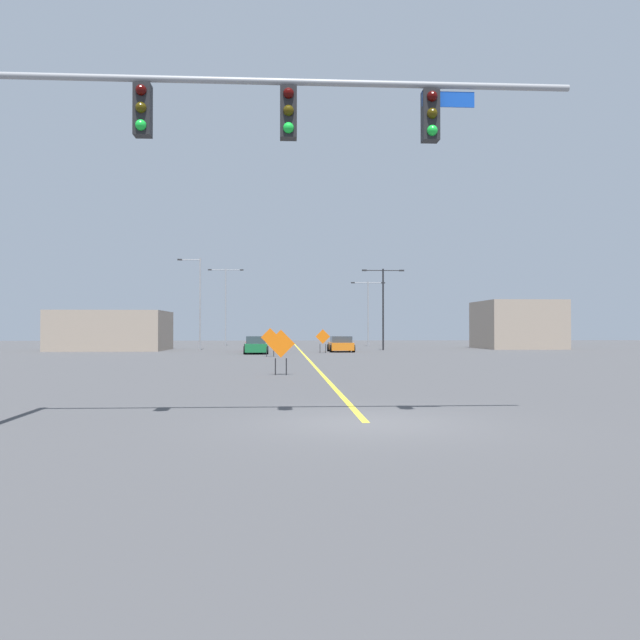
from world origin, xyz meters
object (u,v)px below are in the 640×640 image
object	(u,v)px
traffic_signal_assembly	(203,143)
street_lamp_mid_left	(383,301)
street_lamp_far_left	(226,300)
street_lamp_far_right	(198,299)
construction_sign_right_shoulder	(270,339)
car_orange_approaching	(341,344)
construction_sign_left_lane	(323,338)
car_red_distant	(255,344)
street_lamp_near_right	(368,307)
construction_sign_left_shoulder	(281,346)
car_green_near	(256,345)

from	to	relation	value
traffic_signal_assembly	street_lamp_mid_left	bearing A→B (deg)	76.79
street_lamp_far_left	street_lamp_far_right	size ratio (longest dim) A/B	1.07
construction_sign_right_shoulder	street_lamp_far_right	bearing A→B (deg)	113.29
street_lamp_mid_left	car_orange_approaching	xyz separation A→B (m)	(-4.40, -4.58, -3.94)
street_lamp_far_right	car_orange_approaching	distance (m)	15.36
construction_sign_left_lane	street_lamp_mid_left	bearing A→B (deg)	49.74
construction_sign_left_lane	car_red_distant	bearing A→B (deg)	140.68
street_lamp_far_right	construction_sign_left_lane	world-z (taller)	street_lamp_far_right
construction_sign_left_lane	car_red_distant	world-z (taller)	construction_sign_left_lane
street_lamp_mid_left	street_lamp_near_right	distance (m)	14.66
street_lamp_near_right	street_lamp_far_right	world-z (taller)	street_lamp_far_right
street_lamp_far_right	car_orange_approaching	world-z (taller)	street_lamp_far_right
street_lamp_far_left	construction_sign_left_shoulder	size ratio (longest dim) A/B	4.89
street_lamp_near_right	construction_sign_left_lane	xyz separation A→B (m)	(-6.67, -21.89, -3.29)
street_lamp_near_right	car_green_near	size ratio (longest dim) A/B	1.73
traffic_signal_assembly	street_lamp_far_right	xyz separation A→B (m)	(-6.36, 49.66, -0.83)
construction_sign_right_shoulder	car_green_near	distance (m)	6.02
construction_sign_left_shoulder	car_green_near	xyz separation A→B (m)	(-2.02, 24.75, -0.56)
construction_sign_left_lane	construction_sign_right_shoulder	bearing A→B (deg)	-120.76
traffic_signal_assembly	construction_sign_left_shoulder	bearing A→B (deg)	83.70
street_lamp_near_right	construction_sign_left_lane	world-z (taller)	street_lamp_near_right
traffic_signal_assembly	construction_sign_right_shoulder	world-z (taller)	traffic_signal_assembly
traffic_signal_assembly	car_orange_approaching	world-z (taller)	traffic_signal_assembly
car_orange_approaching	street_lamp_near_right	bearing A→B (deg)	75.59
street_lamp_mid_left	car_red_distant	bearing A→B (deg)	-167.90
street_lamp_near_right	construction_sign_left_shoulder	distance (m)	48.98
car_green_near	street_lamp_near_right	bearing A→B (deg)	62.32
construction_sign_left_lane	construction_sign_right_shoulder	distance (m)	8.19
car_orange_approaching	car_red_distant	distance (m)	7.73
construction_sign_right_shoulder	car_red_distant	world-z (taller)	construction_sign_right_shoulder
street_lamp_far_left	street_lamp_mid_left	bearing A→B (deg)	-49.39
construction_sign_left_lane	street_lamp_near_right	bearing A→B (deg)	73.06
car_orange_approaching	car_red_distant	size ratio (longest dim) A/B	0.96
car_green_near	traffic_signal_assembly	bearing A→B (deg)	-89.33
construction_sign_left_lane	car_red_distant	size ratio (longest dim) A/B	0.48
street_lamp_far_left	car_green_near	size ratio (longest dim) A/B	2.15
street_lamp_near_right	street_lamp_far_right	distance (m)	21.82
car_orange_approaching	construction_sign_right_shoulder	bearing A→B (deg)	-121.39
traffic_signal_assembly	construction_sign_left_lane	size ratio (longest dim) A/B	6.06
car_orange_approaching	car_red_distant	xyz separation A→B (m)	(-7.46, 2.04, -0.04)
street_lamp_near_right	street_lamp_far_right	bearing A→B (deg)	-145.61
car_red_distant	car_green_near	bearing A→B (deg)	-87.08
street_lamp_far_right	construction_sign_left_lane	size ratio (longest dim) A/B	4.49
street_lamp_far_left	car_red_distant	size ratio (longest dim) A/B	2.30
street_lamp_near_right	construction_sign_right_shoulder	bearing A→B (deg)	-110.57
street_lamp_near_right	car_green_near	xyz separation A→B (m)	(-12.10, -23.07, -3.88)
street_lamp_far_right	car_green_near	bearing A→B (deg)	-61.21
street_lamp_mid_left	street_lamp_far_right	distance (m)	17.62
construction_sign_left_lane	car_orange_approaching	xyz separation A→B (m)	(1.72, 2.65, -0.59)
street_lamp_near_right	car_green_near	distance (m)	26.34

